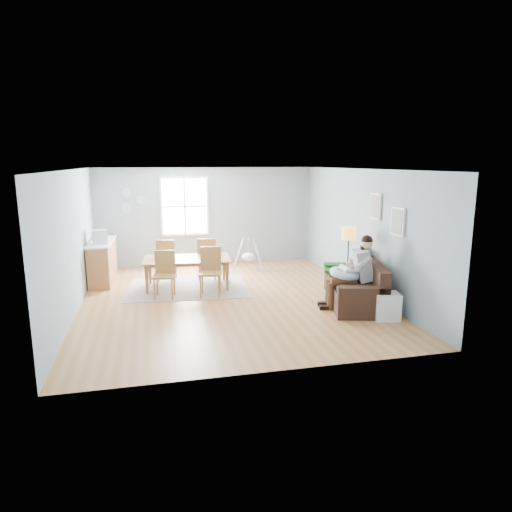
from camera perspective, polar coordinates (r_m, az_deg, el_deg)
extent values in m
cube|color=#A06B39|center=(9.71, -3.43, -5.61)|extent=(8.40, 9.40, 0.08)
cube|color=white|center=(9.28, -3.66, 12.62)|extent=(8.40, 9.40, 0.60)
cube|color=#8BA4B6|center=(13.97, -6.80, 5.46)|extent=(8.40, 0.08, 3.90)
cube|color=#8BA4B6|center=(4.98, 5.68, -5.85)|extent=(8.40, 0.08, 3.90)
cube|color=#8BA4B6|center=(9.62, -28.75, 1.30)|extent=(0.08, 9.40, 3.90)
cube|color=#8BA4B6|center=(10.89, 18.62, 3.18)|extent=(0.08, 9.40, 3.90)
cube|color=white|center=(12.71, -8.91, 6.15)|extent=(1.32, 0.06, 1.62)
cube|color=white|center=(12.68, -8.90, 6.14)|extent=(1.20, 0.02, 1.50)
cube|color=white|center=(12.67, -8.90, 6.13)|extent=(1.20, 0.03, 0.04)
cube|color=white|center=(12.67, -8.90, 6.13)|extent=(0.04, 0.03, 1.50)
cube|color=white|center=(8.95, 17.31, 4.13)|extent=(0.04, 0.44, 0.54)
cube|color=slate|center=(8.94, 17.17, 4.13)|extent=(0.01, 0.36, 0.46)
cube|color=white|center=(9.71, 14.70, 6.02)|extent=(0.04, 0.44, 0.54)
cube|color=slate|center=(9.70, 14.57, 6.02)|extent=(0.01, 0.36, 0.46)
cylinder|color=#A9C4CB|center=(12.65, -15.82, 7.65)|extent=(0.24, 0.02, 0.24)
cylinder|color=#A9C4CB|center=(12.65, -14.18, 6.82)|extent=(0.26, 0.02, 0.26)
cylinder|color=#A9C4CB|center=(12.68, -15.95, 5.83)|extent=(0.28, 0.02, 0.28)
cube|color=black|center=(9.59, 12.07, -4.47)|extent=(1.48, 2.37, 0.44)
cube|color=black|center=(9.55, 14.35, -1.88)|extent=(0.78, 2.18, 0.45)
cube|color=black|center=(8.57, 13.31, -4.36)|extent=(0.96, 0.45, 0.17)
cube|color=black|center=(10.46, 11.20, -1.36)|extent=(0.96, 0.45, 0.17)
cube|color=#135314|center=(10.20, 11.32, -1.46)|extent=(1.22, 1.12, 0.04)
cube|color=tan|center=(10.05, 13.27, -0.34)|extent=(0.31, 0.54, 0.52)
cube|color=gray|center=(9.16, 13.17, -1.10)|extent=(0.46, 0.54, 0.64)
sphere|color=#DFB188|center=(9.09, 13.69, 1.55)|extent=(0.24, 0.24, 0.24)
sphere|color=black|center=(9.08, 13.70, 1.85)|extent=(0.23, 0.23, 0.23)
cylinder|color=#3C2316|center=(9.03, 10.89, -3.16)|extent=(0.52, 0.27, 0.17)
cylinder|color=#3C2316|center=(9.25, 10.58, -2.79)|extent=(0.52, 0.27, 0.17)
cylinder|color=#3C2316|center=(9.06, 9.35, -4.98)|extent=(0.14, 0.14, 0.54)
cylinder|color=#3C2316|center=(9.28, 9.08, -4.56)|extent=(0.14, 0.14, 0.54)
cube|color=black|center=(9.11, 8.77, -6.39)|extent=(0.27, 0.16, 0.08)
cube|color=black|center=(9.33, 8.51, -5.94)|extent=(0.27, 0.16, 0.08)
torus|color=#C8E1FA|center=(9.13, 11.05, -2.15)|extent=(0.80, 0.79, 0.24)
cylinder|color=silver|center=(9.11, 11.06, -1.68)|extent=(0.16, 0.32, 0.14)
sphere|color=#DFB188|center=(9.27, 10.67, -1.30)|extent=(0.11, 0.11, 0.11)
cube|color=silver|center=(9.66, 12.27, -1.25)|extent=(0.31, 0.33, 0.37)
sphere|color=#DFB188|center=(9.61, 12.52, 0.21)|extent=(0.17, 0.17, 0.17)
sphere|color=black|center=(9.61, 12.52, 0.39)|extent=(0.17, 0.17, 0.17)
cylinder|color=#D23375|center=(9.61, 10.82, -2.24)|extent=(0.32, 0.20, 0.09)
cylinder|color=#D23375|center=(9.75, 10.78, -2.05)|extent=(0.32, 0.20, 0.09)
cylinder|color=#D23375|center=(9.65, 9.94, -3.21)|extent=(0.08, 0.08, 0.30)
cylinder|color=#D23375|center=(9.79, 9.92, -3.00)|extent=(0.08, 0.08, 0.30)
cylinder|color=black|center=(10.10, 11.22, -4.81)|extent=(0.26, 0.26, 0.03)
cylinder|color=black|center=(9.94, 11.37, -1.23)|extent=(0.03, 0.03, 1.32)
cylinder|color=#FBA735|center=(9.81, 11.54, 2.81)|extent=(0.30, 0.30, 0.26)
cube|color=white|center=(8.76, 15.99, -6.03)|extent=(0.52, 0.48, 0.49)
cube|color=black|center=(8.70, 14.74, -6.08)|extent=(0.10, 0.33, 0.40)
cube|color=#9E9890|center=(10.65, -8.51, -3.90)|extent=(2.86, 2.27, 0.01)
imported|color=olive|center=(10.57, -8.57, -2.14)|extent=(2.03, 1.24, 0.69)
cube|color=olive|center=(9.81, -11.42, -2.48)|extent=(0.52, 0.52, 0.04)
cube|color=olive|center=(9.95, -11.31, -0.69)|extent=(0.43, 0.12, 0.49)
cylinder|color=olive|center=(9.73, -12.58, -4.12)|extent=(0.04, 0.04, 0.48)
cylinder|color=olive|center=(9.67, -10.45, -4.12)|extent=(0.04, 0.04, 0.48)
cylinder|color=olive|center=(10.08, -12.24, -3.56)|extent=(0.04, 0.04, 0.48)
cylinder|color=olive|center=(10.02, -10.18, -3.56)|extent=(0.04, 0.04, 0.48)
cube|color=olive|center=(9.80, -5.74, -2.17)|extent=(0.57, 0.57, 0.05)
cube|color=olive|center=(9.95, -5.67, -0.29)|extent=(0.45, 0.14, 0.52)
cylinder|color=olive|center=(9.70, -6.94, -3.89)|extent=(0.04, 0.04, 0.51)
cylinder|color=olive|center=(9.67, -4.67, -3.90)|extent=(0.04, 0.04, 0.51)
cylinder|color=olive|center=(10.07, -6.70, -3.31)|extent=(0.04, 0.04, 0.51)
cylinder|color=olive|center=(10.04, -4.52, -3.31)|extent=(0.04, 0.04, 0.51)
cube|color=olive|center=(11.28, -11.07, -0.52)|extent=(0.53, 0.53, 0.04)
cube|color=olive|center=(11.02, -11.25, 0.66)|extent=(0.45, 0.11, 0.51)
cylinder|color=olive|center=(11.50, -9.98, -1.53)|extent=(0.04, 0.04, 0.50)
cylinder|color=olive|center=(11.54, -11.85, -1.56)|extent=(0.04, 0.04, 0.50)
cylinder|color=olive|center=(11.13, -10.16, -1.98)|extent=(0.04, 0.04, 0.50)
cylinder|color=olive|center=(11.18, -12.09, -2.00)|extent=(0.04, 0.04, 0.50)
cube|color=olive|center=(11.28, -6.13, -0.36)|extent=(0.54, 0.54, 0.04)
cube|color=olive|center=(11.01, -6.20, 0.84)|extent=(0.45, 0.12, 0.52)
cylinder|color=olive|center=(11.51, -5.12, -1.38)|extent=(0.04, 0.04, 0.50)
cylinder|color=olive|center=(11.53, -7.02, -1.40)|extent=(0.04, 0.04, 0.50)
cylinder|color=olive|center=(11.14, -5.16, -1.82)|extent=(0.04, 0.04, 0.50)
cylinder|color=olive|center=(11.15, -7.12, -1.84)|extent=(0.04, 0.04, 0.50)
cube|color=olive|center=(11.59, -18.61, -0.70)|extent=(0.55, 1.75, 0.96)
cube|color=white|center=(11.50, -18.77, 1.69)|extent=(0.59, 1.79, 0.04)
cube|color=silver|center=(11.14, -18.95, 2.30)|extent=(0.36, 0.35, 0.32)
cube|color=black|center=(11.14, -19.76, 2.24)|extent=(0.05, 0.26, 0.22)
cylinder|color=silver|center=(12.08, -0.96, 2.13)|extent=(0.15, 0.47, 0.04)
ellipsoid|color=white|center=(12.17, -0.95, -0.09)|extent=(0.34, 0.34, 0.21)
cylinder|color=silver|center=(12.13, -0.96, 1.02)|extent=(0.01, 0.01, 0.38)
cylinder|color=silver|center=(11.91, -2.27, -0.03)|extent=(0.36, 0.24, 0.84)
cylinder|color=silver|center=(11.89, 0.30, -0.04)|extent=(0.23, 0.37, 0.84)
cylinder|color=silver|center=(12.43, -2.16, 0.47)|extent=(0.23, 0.37, 0.84)
cylinder|color=silver|center=(12.42, 0.31, 0.47)|extent=(0.36, 0.24, 0.84)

